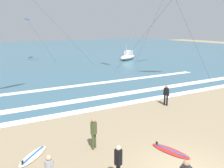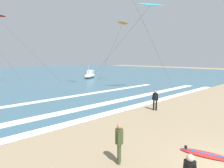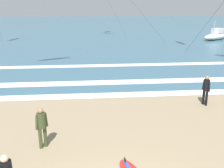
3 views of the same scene
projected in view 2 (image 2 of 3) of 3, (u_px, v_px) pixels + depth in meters
The scene contains 9 objects.
wave_foam_shoreline at pixel (106, 114), 14.77m from camera, with size 39.73×0.90×0.01m, color white.
wave_foam_mid_break at pixel (68, 111), 15.49m from camera, with size 42.23×1.06×0.01m, color white.
wave_foam_outer_break at pixel (30, 103), 18.37m from camera, with size 37.07×0.93×0.01m, color white.
surfer_foreground_main at pixel (155, 98), 15.78m from camera, with size 0.32×0.50×1.60m.
surfer_mid_group at pixel (119, 140), 7.79m from camera, with size 0.46×0.37×1.60m.
surfboard_left_pile at pixel (205, 154), 8.52m from camera, with size 1.10×2.18×0.25m.
kite_orange_low_near at pixel (123, 23), 33.65m from camera, with size 3.29×5.70×10.26m.
kite_cyan_high_right at pixel (151, 5), 22.93m from camera, with size 3.48×11.54×10.47m.
offshore_boat at pixel (90, 75), 41.73m from camera, with size 5.27×4.31×2.70m.
Camera 2 is at (-7.87, -1.49, 4.15)m, focal length 31.91 mm.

